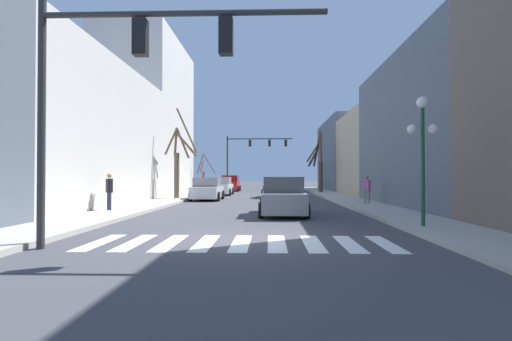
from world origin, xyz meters
TOP-DOWN VIEW (x-y plane):
  - ground_plane at (0.00, 0.00)m, footprint 240.00×240.00m
  - sidewalk_left at (-6.03, 0.00)m, footprint 2.38×90.00m
  - sidewalk_right at (6.03, 0.00)m, footprint 2.38×90.00m
  - building_row_left at (-10.22, 14.70)m, footprint 6.00×36.64m
  - building_row_right at (10.22, 16.24)m, footprint 6.00×49.43m
  - crosswalk_stripes at (-0.00, -0.68)m, footprint 7.65×2.60m
  - traffic_signal_near at (-2.61, -1.64)m, footprint 6.72×0.28m
  - traffic_signal_far at (-1.58, 39.26)m, footprint 8.25×0.28m
  - street_lamp_right_corner at (5.45, 1.75)m, footprint 0.95×0.36m
  - car_parked_left_mid at (-3.67, 17.23)m, footprint 2.10×4.11m
  - car_driving_toward_lane at (-3.66, 24.88)m, footprint 2.11×4.56m
  - car_parked_right_far at (1.75, 31.45)m, footprint 2.12×4.88m
  - car_parked_right_mid at (1.13, 20.83)m, footprint 2.06×4.34m
  - car_at_intersection at (1.30, 6.68)m, footprint 2.05×4.61m
  - car_parked_right_near at (-3.66, 33.95)m, footprint 2.11×4.51m
  - pedestrian_waiting_at_curb at (-6.57, 7.18)m, footprint 0.51×0.63m
  - pedestrian_on_left_sidewalk at (6.22, 12.03)m, footprint 0.53×0.53m
  - street_tree_right_far at (5.53, 28.31)m, footprint 1.60×2.85m
  - street_tree_left_far at (-6.08, 30.16)m, footprint 1.86×1.61m
  - street_tree_right_mid at (-5.73, 17.31)m, footprint 2.47×1.39m

SIDE VIEW (x-z plane):
  - ground_plane at x=0.00m, z-range 0.00..0.00m
  - crosswalk_stripes at x=0.00m, z-range 0.00..0.01m
  - sidewalk_left at x=-6.03m, z-range 0.00..0.15m
  - sidewalk_right at x=6.03m, z-range 0.00..0.15m
  - car_parked_left_mid at x=-3.67m, z-range -0.05..1.53m
  - car_parked_right_mid at x=1.13m, z-range -0.05..1.55m
  - car_driving_toward_lane at x=-3.66m, z-range -0.05..1.56m
  - car_parked_right_far at x=1.75m, z-range -0.05..1.56m
  - car_at_intersection at x=1.30m, z-range -0.05..1.60m
  - car_parked_right_near at x=-3.66m, z-range -0.06..1.71m
  - pedestrian_on_left_sidewalk at x=6.22m, z-range 0.29..1.85m
  - pedestrian_waiting_at_curb at x=-6.57m, z-range 0.30..1.99m
  - street_tree_left_far at x=-6.08m, z-range -0.20..3.71m
  - street_tree_right_mid at x=-5.73m, z-range -0.43..5.94m
  - street_tree_right_far at x=5.53m, z-range -0.07..5.90m
  - street_lamp_right_corner at x=5.45m, z-range 0.99..5.00m
  - traffic_signal_near at x=-2.61m, z-range 1.33..7.17m
  - building_row_right at x=10.22m, z-range -1.93..11.44m
  - traffic_signal_far at x=-1.58m, z-range 1.70..8.49m
  - building_row_left at x=-10.22m, z-range -1.53..12.05m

